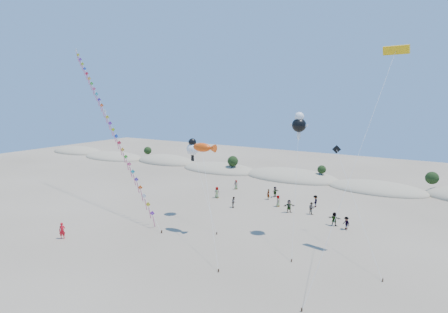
% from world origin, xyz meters
% --- Properties ---
extents(ground, '(160.00, 160.00, 0.00)m').
position_xyz_m(ground, '(0.00, 0.00, 0.00)').
color(ground, '#786853').
rests_on(ground, ground).
extents(dune_ridge, '(145.30, 11.49, 5.57)m').
position_xyz_m(dune_ridge, '(1.06, 45.14, 0.11)').
color(dune_ridge, gray).
rests_on(dune_ridge, ground).
extents(kite_train, '(29.95, 12.83, 24.37)m').
position_xyz_m(kite_train, '(-17.66, 15.98, 12.52)').
color(kite_train, '#3F2D1E').
rests_on(kite_train, ground).
extents(fish_kite, '(8.53, 8.68, 10.53)m').
position_xyz_m(fish_kite, '(1.88, 12.56, 9.98)').
color(fish_kite, '#3F2D1E').
rests_on(fish_kite, ground).
extents(cartoon_kite_low, '(7.52, 5.47, 10.37)m').
position_xyz_m(cartoon_kite_low, '(-2.96, 16.90, 9.10)').
color(cartoon_kite_low, '#3F2D1E').
rests_on(cartoon_kite_low, ground).
extents(cartoon_kite_high, '(3.42, 8.29, 14.11)m').
position_xyz_m(cartoon_kite_high, '(11.40, 17.35, 12.81)').
color(cartoon_kite_high, '#3F2D1E').
rests_on(cartoon_kite_high, ground).
extents(parafoil_kite, '(4.54, 16.32, 20.72)m').
position_xyz_m(parafoil_kite, '(20.66, 17.84, 19.92)').
color(parafoil_kite, '#3F2D1E').
rests_on(parafoil_kite, ground).
extents(dark_kite, '(7.65, 10.54, 10.28)m').
position_xyz_m(dark_kite, '(16.80, 17.79, 7.07)').
color(dark_kite, '#3F2D1E').
rests_on(dark_kite, ground).
extents(flyer_foreground, '(0.81, 0.77, 1.86)m').
position_xyz_m(flyer_foreground, '(-10.46, 2.23, 0.93)').
color(flyer_foreground, red).
rests_on(flyer_foreground, ground).
extents(beachgoers, '(21.90, 10.98, 1.78)m').
position_xyz_m(beachgoers, '(6.71, 25.97, 0.84)').
color(beachgoers, slate).
rests_on(beachgoers, ground).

